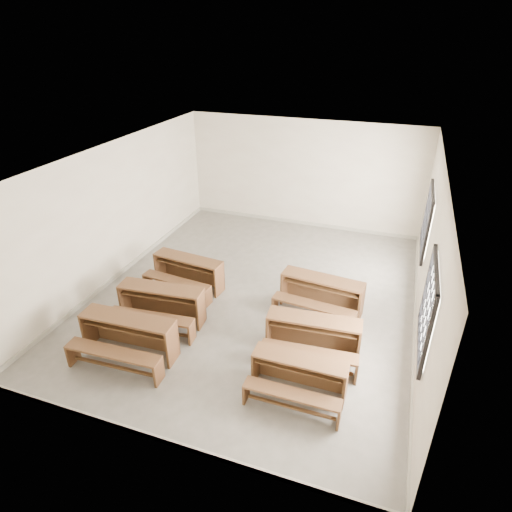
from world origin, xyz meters
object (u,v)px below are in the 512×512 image
(desk_set_0, at_px, (128,334))
(desk_set_3, at_px, (299,374))
(desk_set_2, at_px, (187,271))
(desk_set_4, at_px, (313,335))
(desk_set_1, at_px, (161,302))
(desk_set_5, at_px, (321,293))

(desk_set_0, xyz_separation_m, desk_set_3, (3.21, 0.10, -0.06))
(desk_set_2, xyz_separation_m, desk_set_4, (3.28, -1.35, 0.01))
(desk_set_1, distance_m, desk_set_5, 3.36)
(desk_set_2, height_order, desk_set_4, desk_set_4)
(desk_set_1, xyz_separation_m, desk_set_4, (3.18, 0.02, -0.01))
(desk_set_2, bearing_deg, desk_set_1, -79.69)
(desk_set_5, bearing_deg, desk_set_4, -78.22)
(desk_set_4, bearing_deg, desk_set_2, 153.23)
(desk_set_0, bearing_deg, desk_set_2, 88.98)
(desk_set_3, xyz_separation_m, desk_set_4, (0.00, 1.04, 0.04))
(desk_set_1, bearing_deg, desk_set_4, -4.85)
(desk_set_2, bearing_deg, desk_set_0, -82.39)
(desk_set_0, xyz_separation_m, desk_set_5, (3.07, 2.57, -0.01))
(desk_set_0, relative_size, desk_set_1, 1.00)
(desk_set_1, height_order, desk_set_5, same)
(desk_set_1, relative_size, desk_set_4, 1.02)
(desk_set_3, height_order, desk_set_4, desk_set_4)
(desk_set_1, height_order, desk_set_4, desk_set_1)
(desk_set_0, bearing_deg, desk_set_1, 85.68)
(desk_set_0, distance_m, desk_set_5, 4.00)
(desk_set_2, relative_size, desk_set_4, 0.99)
(desk_set_3, bearing_deg, desk_set_2, 143.96)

